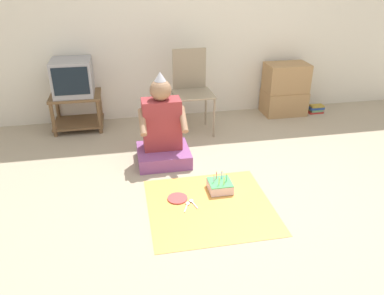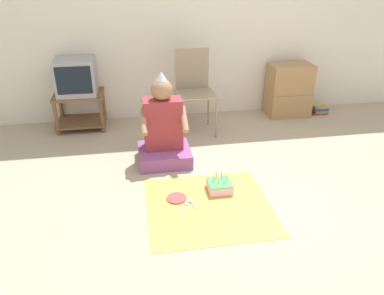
% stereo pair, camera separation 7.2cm
% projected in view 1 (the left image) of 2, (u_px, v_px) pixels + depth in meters
% --- Properties ---
extents(ground_plane, '(16.00, 16.00, 0.00)m').
position_uv_depth(ground_plane, '(258.00, 204.00, 3.19)').
color(ground_plane, tan).
extents(wall_back, '(6.40, 0.06, 2.55)m').
position_uv_depth(wall_back, '(204.00, 14.00, 4.56)').
color(wall_back, silver).
rests_on(wall_back, ground_plane).
extents(tv_stand, '(0.58, 0.46, 0.44)m').
position_uv_depth(tv_stand, '(77.00, 108.00, 4.51)').
color(tv_stand, brown).
rests_on(tv_stand, ground_plane).
extents(tv, '(0.45, 0.44, 0.41)m').
position_uv_depth(tv, '(73.00, 77.00, 4.34)').
color(tv, '#99999E').
rests_on(tv, tv_stand).
extents(folding_chair, '(0.46, 0.44, 0.96)m').
position_uv_depth(folding_chair, '(191.00, 85.00, 4.36)').
color(folding_chair, gray).
rests_on(folding_chair, ground_plane).
extents(cardboard_box_stack, '(0.55, 0.38, 0.68)m').
position_uv_depth(cardboard_box_stack, '(285.00, 90.00, 4.94)').
color(cardboard_box_stack, '#A87F51').
rests_on(cardboard_box_stack, ground_plane).
extents(book_pile, '(0.21, 0.13, 0.11)m').
position_uv_depth(book_pile, '(316.00, 109.00, 5.08)').
color(book_pile, '#B72D28').
rests_on(book_pile, ground_plane).
extents(person_seated, '(0.52, 0.48, 0.93)m').
position_uv_depth(person_seated, '(162.00, 133.00, 3.75)').
color(person_seated, '#8C4C8C').
rests_on(person_seated, ground_plane).
extents(party_cloth, '(1.04, 1.00, 0.01)m').
position_uv_depth(party_cloth, '(210.00, 206.00, 3.16)').
color(party_cloth, '#EFA84C').
rests_on(party_cloth, ground_plane).
extents(birthday_cake, '(0.21, 0.21, 0.17)m').
position_uv_depth(birthday_cake, '(220.00, 186.00, 3.35)').
color(birthday_cake, silver).
rests_on(birthday_cake, party_cloth).
extents(paper_plate, '(0.17, 0.17, 0.01)m').
position_uv_depth(paper_plate, '(178.00, 198.00, 3.25)').
color(paper_plate, '#D84C4C').
rests_on(paper_plate, party_cloth).
extents(plastic_spoon_near, '(0.06, 0.14, 0.01)m').
position_uv_depth(plastic_spoon_near, '(192.00, 202.00, 3.20)').
color(plastic_spoon_near, white).
rests_on(plastic_spoon_near, party_cloth).
extents(plastic_spoon_far, '(0.07, 0.14, 0.01)m').
position_uv_depth(plastic_spoon_far, '(187.00, 204.00, 3.16)').
color(plastic_spoon_far, white).
rests_on(plastic_spoon_far, party_cloth).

